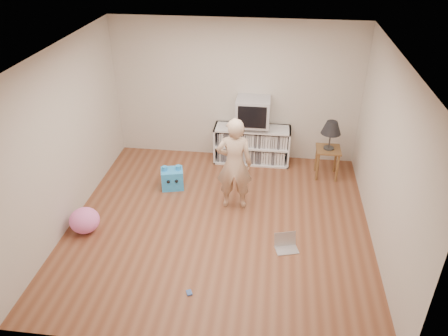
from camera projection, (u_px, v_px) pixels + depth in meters
name	position (u px, v px, depth m)	size (l,w,h in m)	color
ground	(219.00, 224.00, 6.66)	(4.50, 4.50, 0.00)	brown
walls	(219.00, 149.00, 6.00)	(4.52, 4.52, 2.60)	beige
ceiling	(218.00, 55.00, 5.34)	(4.50, 4.50, 0.01)	white
media_unit	(252.00, 144.00, 8.18)	(1.40, 0.45, 0.70)	white
dvd_deck	(253.00, 126.00, 7.98)	(0.45, 0.35, 0.07)	gray
crt_tv	(253.00, 112.00, 7.83)	(0.60, 0.53, 0.50)	#B4B4B9
side_table	(328.00, 155.00, 7.67)	(0.42, 0.42, 0.55)	brown
table_lamp	(331.00, 128.00, 7.41)	(0.34, 0.34, 0.52)	#333333
person	(234.00, 164.00, 6.70)	(0.56, 0.37, 1.53)	#CEAD8D
laptop	(286.00, 244.00, 6.16)	(0.37, 0.32, 0.21)	silver
playing_cards	(189.00, 293.00, 5.44)	(0.07, 0.09, 0.02)	#4265B1
plush_blue	(172.00, 178.00, 7.45)	(0.43, 0.38, 0.43)	#299DFF
plush_pink	(85.00, 220.00, 6.43)	(0.44, 0.44, 0.37)	#FF74C7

